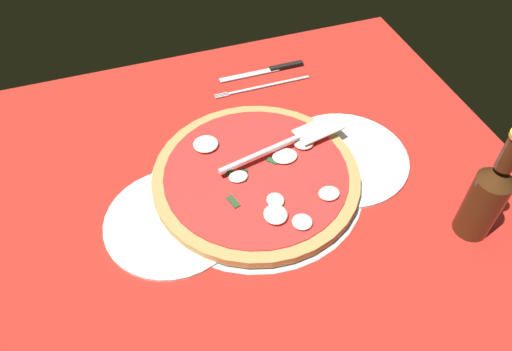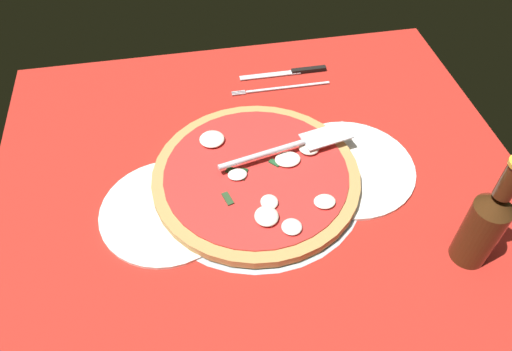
# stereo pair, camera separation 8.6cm
# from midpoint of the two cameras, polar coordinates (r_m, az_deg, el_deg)

# --- Properties ---
(ground_plane) EXTENTS (0.96, 0.96, 0.01)m
(ground_plane) POSITION_cam_midpoint_polar(r_m,az_deg,el_deg) (0.86, -1.18, -3.50)
(ground_plane) COLOR #B5241B
(pizza_pan) EXTENTS (0.39, 0.39, 0.01)m
(pizza_pan) POSITION_cam_midpoint_polar(r_m,az_deg,el_deg) (0.88, -2.79, -0.79)
(pizza_pan) COLOR #ADBBC1
(pizza_pan) RESTS_ON ground_plane
(dinner_plate_left) EXTENTS (0.23, 0.23, 0.01)m
(dinner_plate_left) POSITION_cam_midpoint_polar(r_m,az_deg,el_deg) (0.84, -12.62, -5.43)
(dinner_plate_left) COLOR white
(dinner_plate_left) RESTS_ON ground_plane
(dinner_plate_right) EXTENTS (0.24, 0.24, 0.01)m
(dinner_plate_right) POSITION_cam_midpoint_polar(r_m,az_deg,el_deg) (0.93, 7.56, 1.89)
(dinner_plate_right) COLOR white
(dinner_plate_right) RESTS_ON ground_plane
(pizza) EXTENTS (0.37, 0.37, 0.03)m
(pizza) POSITION_cam_midpoint_polar(r_m,az_deg,el_deg) (0.87, -2.75, -0.19)
(pizza) COLOR tan
(pizza) RESTS_ON pizza_pan
(pizza_server) EXTENTS (0.26, 0.08, 0.01)m
(pizza_server) POSITION_cam_midpoint_polar(r_m,az_deg,el_deg) (0.89, 0.82, 3.71)
(pizza_server) COLOR silver
(pizza_server) RESTS_ON pizza
(place_setting_far) EXTENTS (0.22, 0.11, 0.01)m
(place_setting_far) POSITION_cam_midpoint_polar(r_m,az_deg,el_deg) (1.10, -1.08, 11.08)
(place_setting_far) COLOR white
(place_setting_far) RESTS_ON ground_plane
(beer_bottle) EXTENTS (0.06, 0.06, 0.22)m
(beer_bottle) POSITION_cam_midpoint_polar(r_m,az_deg,el_deg) (0.81, 22.66, -2.52)
(beer_bottle) COLOR #412510
(beer_bottle) RESTS_ON ground_plane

